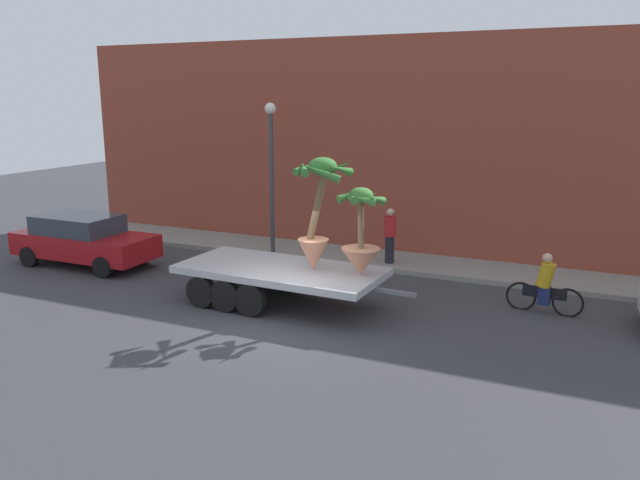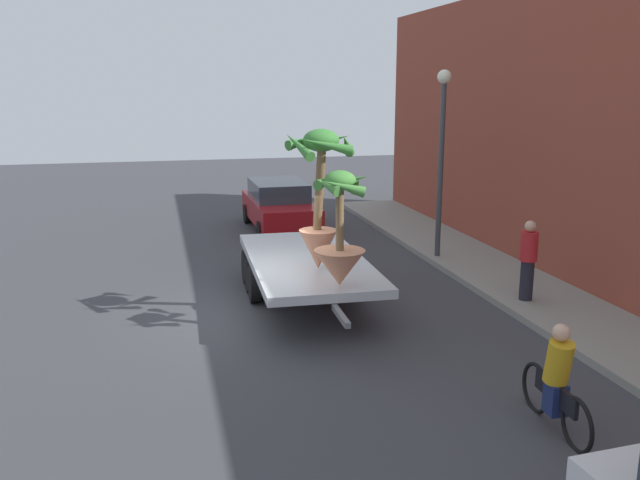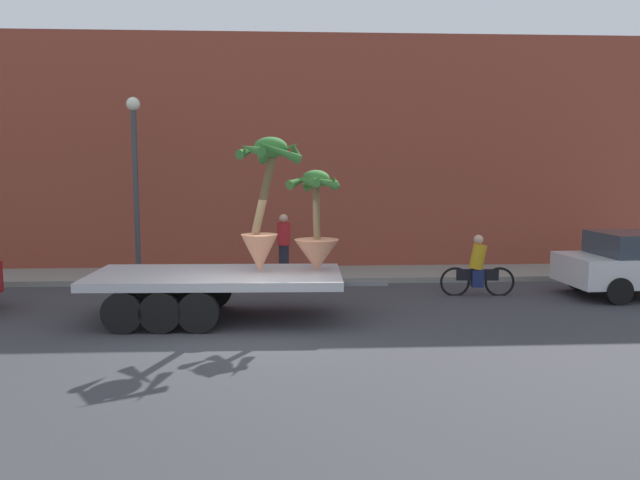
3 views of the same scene
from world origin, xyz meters
The scene contains 9 objects.
ground_plane centered at (0.00, 0.00, 0.00)m, with size 60.00×60.00×0.00m, color #38383D.
sidewalk centered at (0.00, 6.10, 0.07)m, with size 24.00×2.20×0.15m, color gray.
building_facade centered at (0.00, 7.80, 3.53)m, with size 24.00×1.20×7.06m, color brown.
flatbed_trailer centered at (-1.01, 1.18, 0.76)m, with size 6.22×2.58×0.98m.
potted_palm_rear centered at (1.33, 1.31, 1.80)m, with size 1.18×1.15×2.13m.
potted_palm_middle centered at (0.25, 1.20, 2.39)m, with size 1.41×1.45×2.81m.
cyclist centered at (5.41, 3.24, 0.67)m, with size 1.84×0.37×1.54m.
pedestrian_near_gate centered at (0.65, 5.61, 1.04)m, with size 0.36×0.36×1.71m.
street_lamp centered at (-3.28, 5.30, 3.23)m, with size 0.36×0.36×4.83m.
Camera 3 is at (0.62, -12.29, 3.25)m, focal length 36.47 mm.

